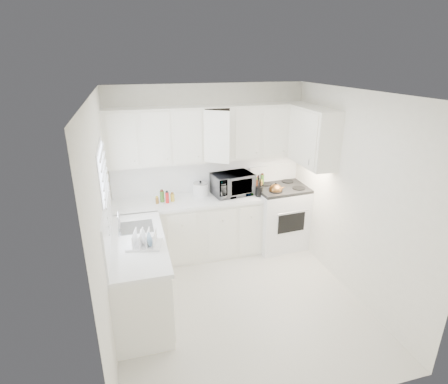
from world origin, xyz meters
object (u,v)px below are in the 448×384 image
object	(u,v)px
stove	(281,208)
rice_cooker	(201,188)
microwave	(232,182)
tea_kettle	(276,189)
dish_rack	(144,238)
utensil_crock	(259,185)

from	to	relation	value
stove	rice_cooker	size ratio (longest dim) A/B	5.49
stove	microwave	size ratio (longest dim) A/B	2.18
rice_cooker	tea_kettle	bearing A→B (deg)	-5.03
microwave	stove	bearing A→B (deg)	-15.06
stove	microwave	xyz separation A→B (m)	(-0.80, 0.08, 0.50)
rice_cooker	dish_rack	bearing A→B (deg)	-113.93
tea_kettle	microwave	world-z (taller)	microwave
rice_cooker	dish_rack	size ratio (longest dim) A/B	0.64
tea_kettle	rice_cooker	bearing A→B (deg)	-171.66
tea_kettle	rice_cooker	size ratio (longest dim) A/B	1.05
stove	tea_kettle	distance (m)	0.47
stove	rice_cooker	xyz separation A→B (m)	(-1.29, 0.15, 0.41)
microwave	utensil_crock	bearing A→B (deg)	-36.16
tea_kettle	dish_rack	bearing A→B (deg)	-128.77
utensil_crock	tea_kettle	bearing A→B (deg)	-11.45
tea_kettle	utensil_crock	distance (m)	0.27
microwave	dish_rack	world-z (taller)	microwave
stove	tea_kettle	size ratio (longest dim) A/B	5.25
microwave	utensil_crock	xyz separation A→B (m)	(0.37, -0.18, -0.03)
dish_rack	utensil_crock	bearing A→B (deg)	44.28
stove	rice_cooker	distance (m)	1.36
dish_rack	rice_cooker	bearing A→B (deg)	68.11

